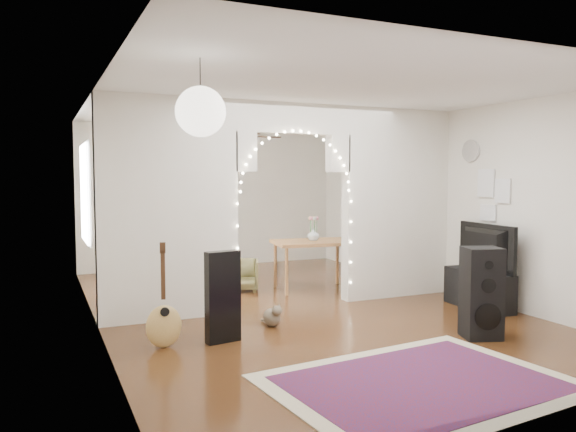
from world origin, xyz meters
name	(u,v)px	position (x,y,z in m)	size (l,w,h in m)	color
floor	(293,306)	(0.00, 0.00, 0.00)	(7.50, 7.50, 0.00)	black
ceiling	(293,103)	(0.00, 0.00, 2.70)	(5.00, 7.50, 0.02)	white
wall_back	(212,197)	(0.00, 3.75, 1.35)	(5.00, 0.02, 2.70)	silver
wall_front	(509,230)	(0.00, -3.75, 1.35)	(5.00, 0.02, 2.70)	silver
wall_left	(95,210)	(-2.50, 0.00, 1.35)	(0.02, 7.50, 2.70)	silver
wall_right	(443,202)	(2.50, 0.00, 1.35)	(0.02, 7.50, 2.70)	silver
divider_wall	(293,200)	(0.00, 0.00, 1.42)	(5.00, 0.20, 2.70)	silver
fairy_lights	(297,191)	(0.00, -0.13, 1.55)	(1.64, 0.04, 1.60)	#FFEABF
window	(85,193)	(-2.47, 1.80, 1.50)	(0.04, 1.20, 1.40)	white
wall_clock	(471,151)	(2.48, -0.60, 2.10)	(0.31, 0.31, 0.03)	white
picture_frames	(491,194)	(2.48, -1.00, 1.50)	(0.02, 0.50, 0.70)	white
paper_lantern	(201,112)	(-1.90, -2.40, 2.25)	(0.40, 0.40, 0.40)	white
ceiling_fan	(242,136)	(0.00, 2.00, 2.40)	(1.10, 1.10, 0.30)	gold
area_rug	(422,383)	(-0.20, -3.04, 0.01)	(2.46, 1.85, 0.02)	maroon
guitar_case	(223,297)	(-1.35, -1.20, 0.48)	(0.37, 0.12, 0.96)	black
acoustic_guitar	(164,309)	(-1.96, -1.14, 0.40)	(0.39, 0.25, 0.91)	tan
tabby_cat	(272,316)	(-0.64, -0.84, 0.12)	(0.21, 0.44, 0.29)	brown
floor_speaker	(482,293)	(1.23, -2.19, 0.49)	(0.47, 0.43, 0.98)	black
media_console	(479,289)	(2.20, -1.11, 0.25)	(0.40, 1.00, 0.50)	black
tv	(480,247)	(2.20, -1.11, 0.81)	(1.07, 0.14, 0.62)	black
bookcase	(165,228)	(-0.98, 3.50, 0.80)	(1.55, 0.39, 1.59)	beige
dining_table	(313,245)	(0.76, 0.90, 0.68)	(1.30, 0.96, 0.76)	brown
flower_vase	(313,235)	(0.76, 0.90, 0.85)	(0.18, 0.18, 0.19)	silver
dining_chair_left	(217,264)	(-0.26, 2.62, 0.21)	(0.45, 0.47, 0.42)	brown
dining_chair_right	(242,275)	(-0.29, 1.26, 0.24)	(0.51, 0.52, 0.48)	brown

